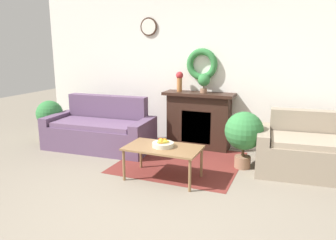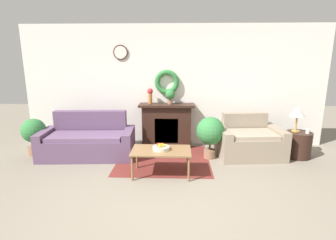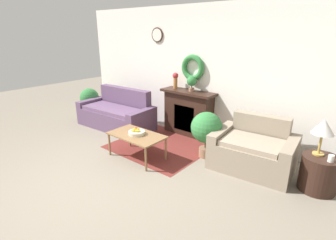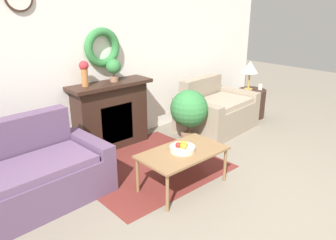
{
  "view_description": "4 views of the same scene",
  "coord_description": "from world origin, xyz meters",
  "px_view_note": "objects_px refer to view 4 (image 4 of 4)",
  "views": [
    {
      "loc": [
        1.46,
        -2.76,
        1.78
      ],
      "look_at": [
        -0.25,
        1.43,
        0.74
      ],
      "focal_mm": 35.0,
      "sensor_mm": 36.0,
      "label": 1
    },
    {
      "loc": [
        0.09,
        -3.14,
        1.97
      ],
      "look_at": [
        -0.07,
        1.39,
        0.9
      ],
      "focal_mm": 28.0,
      "sensor_mm": 36.0,
      "label": 2
    },
    {
      "loc": [
        2.98,
        -1.88,
        2.19
      ],
      "look_at": [
        0.24,
        1.44,
        0.71
      ],
      "focal_mm": 28.0,
      "sensor_mm": 36.0,
      "label": 3
    },
    {
      "loc": [
        -2.56,
        -1.32,
        2.03
      ],
      "look_at": [
        0.0,
        1.53,
        0.66
      ],
      "focal_mm": 35.0,
      "sensor_mm": 36.0,
      "label": 4
    }
  ],
  "objects_px": {
    "side_table_by_loveseat": "(251,103)",
    "vase_on_mantel_left": "(84,71)",
    "table_lamp": "(250,68)",
    "potted_plant_on_mantel": "(114,68)",
    "potted_plant_floor_by_loveseat": "(189,110)",
    "fruit_bowl": "(182,148)",
    "couch_left": "(17,181)",
    "loveseat_right": "(215,111)",
    "fireplace": "(111,115)",
    "mug": "(260,87)",
    "coffee_table": "(183,155)"
  },
  "relations": [
    {
      "from": "fireplace",
      "to": "vase_on_mantel_left",
      "type": "xyz_separation_m",
      "value": [
        -0.37,
        0.01,
        0.69
      ]
    },
    {
      "from": "table_lamp",
      "to": "mug",
      "type": "height_order",
      "value": "table_lamp"
    },
    {
      "from": "fireplace",
      "to": "mug",
      "type": "relative_size",
      "value": 12.26
    },
    {
      "from": "table_lamp",
      "to": "potted_plant_floor_by_loveseat",
      "type": "xyz_separation_m",
      "value": [
        -1.74,
        -0.17,
        -0.39
      ]
    },
    {
      "from": "vase_on_mantel_left",
      "to": "potted_plant_on_mantel",
      "type": "relative_size",
      "value": 1.07
    },
    {
      "from": "table_lamp",
      "to": "vase_on_mantel_left",
      "type": "height_order",
      "value": "vase_on_mantel_left"
    },
    {
      "from": "couch_left",
      "to": "potted_plant_on_mantel",
      "type": "xyz_separation_m",
      "value": [
        1.67,
        0.67,
        0.87
      ]
    },
    {
      "from": "loveseat_right",
      "to": "potted_plant_floor_by_loveseat",
      "type": "distance_m",
      "value": 0.86
    },
    {
      "from": "mug",
      "to": "fruit_bowl",
      "type": "bearing_deg",
      "value": -163.4
    },
    {
      "from": "side_table_by_loveseat",
      "to": "fireplace",
      "type": "bearing_deg",
      "value": 167.71
    },
    {
      "from": "coffee_table",
      "to": "side_table_by_loveseat",
      "type": "bearing_deg",
      "value": 19.02
    },
    {
      "from": "side_table_by_loveseat",
      "to": "potted_plant_floor_by_loveseat",
      "type": "height_order",
      "value": "potted_plant_floor_by_loveseat"
    },
    {
      "from": "vase_on_mantel_left",
      "to": "potted_plant_on_mantel",
      "type": "bearing_deg",
      "value": -2.57
    },
    {
      "from": "fruit_bowl",
      "to": "potted_plant_on_mantel",
      "type": "height_order",
      "value": "potted_plant_on_mantel"
    },
    {
      "from": "potted_plant_floor_by_loveseat",
      "to": "loveseat_right",
      "type": "bearing_deg",
      "value": 11.52
    },
    {
      "from": "loveseat_right",
      "to": "vase_on_mantel_left",
      "type": "xyz_separation_m",
      "value": [
        -2.08,
        0.55,
        0.87
      ]
    },
    {
      "from": "couch_left",
      "to": "loveseat_right",
      "type": "distance_m",
      "value": 3.3
    },
    {
      "from": "couch_left",
      "to": "side_table_by_loveseat",
      "type": "height_order",
      "value": "couch_left"
    },
    {
      "from": "fruit_bowl",
      "to": "potted_plant_floor_by_loveseat",
      "type": "relative_size",
      "value": 0.34
    },
    {
      "from": "coffee_table",
      "to": "potted_plant_floor_by_loveseat",
      "type": "xyz_separation_m",
      "value": [
        0.93,
        0.82,
        0.13
      ]
    },
    {
      "from": "couch_left",
      "to": "coffee_table",
      "type": "bearing_deg",
      "value": -31.96
    },
    {
      "from": "potted_plant_floor_by_loveseat",
      "to": "fireplace",
      "type": "bearing_deg",
      "value": 141.72
    },
    {
      "from": "fireplace",
      "to": "side_table_by_loveseat",
      "type": "relative_size",
      "value": 2.34
    },
    {
      "from": "side_table_by_loveseat",
      "to": "potted_plant_floor_by_loveseat",
      "type": "xyz_separation_m",
      "value": [
        -1.8,
        -0.12,
        0.28
      ]
    },
    {
      "from": "fireplace",
      "to": "table_lamp",
      "type": "relative_size",
      "value": 2.31
    },
    {
      "from": "side_table_by_loveseat",
      "to": "vase_on_mantel_left",
      "type": "relative_size",
      "value": 1.52
    },
    {
      "from": "table_lamp",
      "to": "potted_plant_on_mantel",
      "type": "height_order",
      "value": "potted_plant_on_mantel"
    },
    {
      "from": "table_lamp",
      "to": "mug",
      "type": "bearing_deg",
      "value": -38.16
    },
    {
      "from": "fruit_bowl",
      "to": "mug",
      "type": "height_order",
      "value": "mug"
    },
    {
      "from": "fruit_bowl",
      "to": "side_table_by_loveseat",
      "type": "height_order",
      "value": "fruit_bowl"
    },
    {
      "from": "fruit_bowl",
      "to": "mug",
      "type": "distance_m",
      "value": 2.97
    },
    {
      "from": "couch_left",
      "to": "loveseat_right",
      "type": "height_order",
      "value": "couch_left"
    },
    {
      "from": "fireplace",
      "to": "loveseat_right",
      "type": "bearing_deg",
      "value": -17.57
    },
    {
      "from": "loveseat_right",
      "to": "table_lamp",
      "type": "height_order",
      "value": "table_lamp"
    },
    {
      "from": "loveseat_right",
      "to": "table_lamp",
      "type": "distance_m",
      "value": 1.11
    },
    {
      "from": "coffee_table",
      "to": "table_lamp",
      "type": "height_order",
      "value": "table_lamp"
    },
    {
      "from": "couch_left",
      "to": "fruit_bowl",
      "type": "height_order",
      "value": "couch_left"
    },
    {
      "from": "fruit_bowl",
      "to": "potted_plant_floor_by_loveseat",
      "type": "height_order",
      "value": "potted_plant_floor_by_loveseat"
    },
    {
      "from": "fruit_bowl",
      "to": "vase_on_mantel_left",
      "type": "relative_size",
      "value": 0.84
    },
    {
      "from": "side_table_by_loveseat",
      "to": "potted_plant_on_mantel",
      "type": "xyz_separation_m",
      "value": [
        -2.62,
        0.57,
        0.92
      ]
    },
    {
      "from": "mug",
      "to": "fireplace",
      "type": "bearing_deg",
      "value": 166.48
    },
    {
      "from": "side_table_by_loveseat",
      "to": "vase_on_mantel_left",
      "type": "bearing_deg",
      "value": 169.03
    },
    {
      "from": "couch_left",
      "to": "table_lamp",
      "type": "xyz_separation_m",
      "value": [
        4.22,
        0.14,
        0.62
      ]
    },
    {
      "from": "couch_left",
      "to": "table_lamp",
      "type": "distance_m",
      "value": 4.27
    },
    {
      "from": "mug",
      "to": "vase_on_mantel_left",
      "type": "bearing_deg",
      "value": 167.89
    },
    {
      "from": "side_table_by_loveseat",
      "to": "vase_on_mantel_left",
      "type": "xyz_separation_m",
      "value": [
        -3.07,
        0.59,
        0.92
      ]
    },
    {
      "from": "couch_left",
      "to": "potted_plant_on_mantel",
      "type": "distance_m",
      "value": 1.99
    },
    {
      "from": "table_lamp",
      "to": "potted_plant_on_mantel",
      "type": "bearing_deg",
      "value": 168.43
    },
    {
      "from": "fireplace",
      "to": "potted_plant_floor_by_loveseat",
      "type": "distance_m",
      "value": 1.15
    },
    {
      "from": "fruit_bowl",
      "to": "vase_on_mantel_left",
      "type": "height_order",
      "value": "vase_on_mantel_left"
    }
  ]
}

